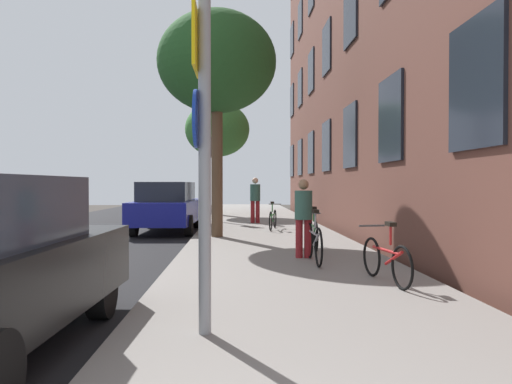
% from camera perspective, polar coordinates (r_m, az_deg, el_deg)
% --- Properties ---
extents(ground_plane, '(41.80, 41.80, 0.00)m').
position_cam_1_polar(ground_plane, '(16.06, -11.69, -4.67)').
color(ground_plane, '#332D28').
extents(road_asphalt, '(7.00, 38.00, 0.01)m').
position_cam_1_polar(road_asphalt, '(16.53, -18.91, -4.52)').
color(road_asphalt, black).
rests_on(road_asphalt, ground).
extents(sidewalk, '(4.20, 38.00, 0.12)m').
position_cam_1_polar(sidewalk, '(15.87, 0.92, -4.50)').
color(sidewalk, gray).
rests_on(sidewalk, ground).
extents(sign_post, '(0.15, 0.60, 3.52)m').
position_cam_1_polar(sign_post, '(4.64, -6.42, 7.40)').
color(sign_post, gray).
rests_on(sign_post, sidewalk).
extents(traffic_light, '(0.43, 0.24, 3.34)m').
position_cam_1_polar(traffic_light, '(18.89, -5.40, 3.52)').
color(traffic_light, black).
rests_on(traffic_light, sidewalk).
extents(tree_near, '(3.24, 3.24, 6.16)m').
position_cam_1_polar(tree_near, '(13.60, -4.67, 15.00)').
color(tree_near, brown).
rests_on(tree_near, sidewalk).
extents(tree_far, '(3.03, 3.03, 5.32)m').
position_cam_1_polar(tree_far, '(22.84, -4.62, 7.31)').
color(tree_far, '#4C3823').
rests_on(tree_far, sidewalk).
extents(bicycle_0, '(0.42, 1.60, 0.90)m').
position_cam_1_polar(bicycle_0, '(7.29, 15.21, -7.69)').
color(bicycle_0, black).
rests_on(bicycle_0, sidewalk).
extents(bicycle_1, '(0.42, 1.74, 0.98)m').
position_cam_1_polar(bicycle_1, '(8.90, 6.91, -5.87)').
color(bicycle_1, black).
rests_on(bicycle_1, sidewalk).
extents(bicycle_2, '(0.42, 1.69, 0.95)m').
position_cam_1_polar(bicycle_2, '(10.75, 6.79, -4.78)').
color(bicycle_2, black).
rests_on(bicycle_2, sidewalk).
extents(bicycle_3, '(0.50, 1.67, 0.89)m').
position_cam_1_polar(bicycle_3, '(15.32, 2.02, -3.17)').
color(bicycle_3, black).
rests_on(bicycle_3, sidewalk).
extents(pedestrian_0, '(0.48, 0.48, 1.54)m').
position_cam_1_polar(pedestrian_0, '(9.42, 5.66, -2.49)').
color(pedestrian_0, maroon).
rests_on(pedestrian_0, sidewalk).
extents(pedestrian_1, '(0.48, 0.48, 1.69)m').
position_cam_1_polar(pedestrian_1, '(17.85, -0.10, -0.60)').
color(pedestrian_1, maroon).
rests_on(pedestrian_1, sidewalk).
extents(car_1, '(1.93, 4.52, 1.62)m').
position_cam_1_polar(car_1, '(15.87, -10.45, -1.68)').
color(car_1, navy).
rests_on(car_1, road_asphalt).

